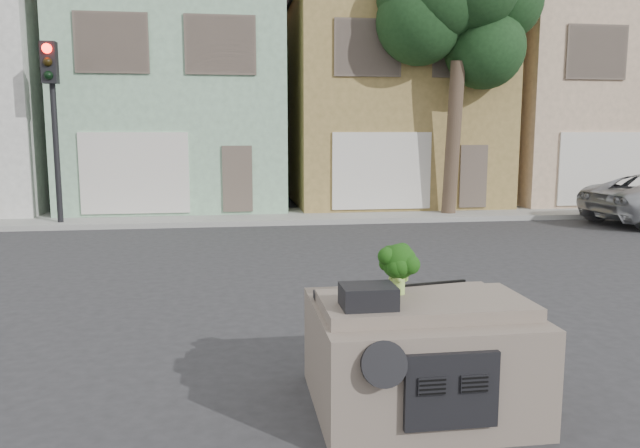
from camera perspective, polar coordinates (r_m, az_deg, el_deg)
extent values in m
plane|color=#303033|center=(9.16, 3.29, -8.47)|extent=(120.00, 120.00, 0.00)
cube|color=gray|center=(19.34, -2.92, 0.73)|extent=(40.00, 3.00, 0.15)
cube|color=#8CB895|center=(23.18, -12.76, 10.98)|extent=(7.20, 8.20, 7.55)
cube|color=olive|center=(23.82, 5.89, 11.06)|extent=(7.20, 8.20, 7.55)
cube|color=tan|center=(26.65, 21.99, 10.22)|extent=(7.20, 8.20, 7.55)
cube|color=black|center=(18.69, -23.11, 7.42)|extent=(0.40, 0.40, 5.10)
cube|color=#173517|center=(19.66, 12.24, 12.88)|extent=(4.40, 4.00, 8.50)
cube|color=#726559|center=(6.22, 8.96, -11.40)|extent=(2.00, 1.80, 1.12)
cube|color=black|center=(5.56, 4.43, -6.61)|extent=(0.48, 0.38, 0.20)
cube|color=black|center=(6.49, 10.45, -5.34)|extent=(0.69, 0.15, 0.02)
cube|color=#13380C|center=(6.01, 7.21, -4.05)|extent=(0.57, 0.57, 0.50)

